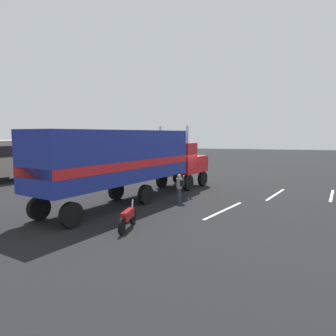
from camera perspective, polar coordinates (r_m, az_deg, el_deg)
The scene contains 8 objects.
ground_plane at distance 22.61m, azimuth 2.63°, elevation -3.75°, with size 120.00×120.00×0.00m, color black.
lane_stripe_near at distance 16.43m, azimuth 10.26°, elevation -7.69°, with size 4.40×0.16×0.01m, color silver.
lane_stripe_mid at distance 21.46m, azimuth 19.20°, elevation -4.63°, with size 4.40×0.16×0.01m, color silver.
lane_stripe_far at distance 22.58m, azimuth 27.93°, elevation -4.49°, with size 4.40×0.16×0.01m, color silver.
semi_truck at distance 18.06m, azimuth -6.80°, elevation 1.74°, with size 14.23×6.72×4.50m.
person_bystander at distance 17.94m, azimuth 2.12°, elevation -3.50°, with size 0.37×0.47×1.63m.
parked_bus at distance 30.54m, azimuth -23.18°, elevation 2.29°, with size 11.23×6.01×3.40m.
motorcycle at distance 13.16m, azimuth -7.43°, elevation -9.04°, with size 2.11×0.32×1.12m.
Camera 1 is at (-21.74, -4.77, 3.97)m, focal length 33.10 mm.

